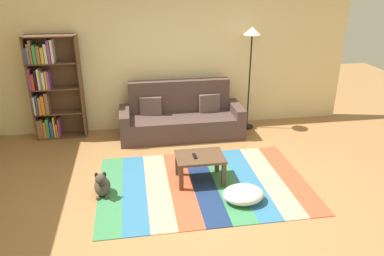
% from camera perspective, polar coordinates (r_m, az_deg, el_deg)
% --- Properties ---
extents(ground_plane, '(14.00, 14.00, 0.00)m').
position_cam_1_polar(ground_plane, '(5.38, 0.98, -9.52)').
color(ground_plane, '#9E7042').
extents(back_wall, '(6.80, 0.10, 2.70)m').
position_cam_1_polar(back_wall, '(7.24, -2.59, 10.55)').
color(back_wall, beige).
rests_on(back_wall, ground_plane).
extents(rug, '(3.00, 2.06, 0.01)m').
position_cam_1_polar(rug, '(5.53, 1.79, -8.52)').
color(rug, '#387F4C').
rests_on(rug, ground_plane).
extents(couch, '(2.26, 0.80, 1.00)m').
position_cam_1_polar(couch, '(7.03, -1.66, 1.56)').
color(couch, '#4C3833').
rests_on(couch, ground_plane).
extents(bookshelf, '(0.90, 0.28, 1.88)m').
position_cam_1_polar(bookshelf, '(7.20, -20.76, 5.67)').
color(bookshelf, brown).
rests_on(bookshelf, ground_plane).
extents(coffee_table, '(0.69, 0.51, 0.40)m').
position_cam_1_polar(coffee_table, '(5.46, 1.21, -4.96)').
color(coffee_table, '#513826').
rests_on(coffee_table, rug).
extents(pouf, '(0.55, 0.45, 0.21)m').
position_cam_1_polar(pouf, '(5.14, 7.79, -9.95)').
color(pouf, white).
rests_on(pouf, rug).
extents(dog, '(0.22, 0.35, 0.40)m').
position_cam_1_polar(dog, '(5.35, -13.51, -8.44)').
color(dog, '#473D33').
rests_on(dog, ground_plane).
extents(standing_lamp, '(0.32, 0.32, 1.95)m').
position_cam_1_polar(standing_lamp, '(7.11, 9.03, 12.36)').
color(standing_lamp, black).
rests_on(standing_lamp, ground_plane).
extents(tv_remote, '(0.05, 0.15, 0.02)m').
position_cam_1_polar(tv_remote, '(5.39, 0.41, -4.28)').
color(tv_remote, black).
rests_on(tv_remote, coffee_table).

